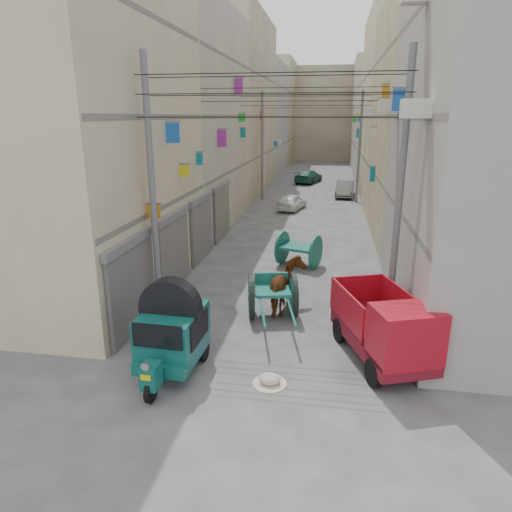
% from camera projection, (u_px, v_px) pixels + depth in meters
% --- Properties ---
extents(ground, '(140.00, 140.00, 0.00)m').
position_uv_depth(ground, '(227.00, 456.00, 8.71)').
color(ground, '#414143').
rests_on(ground, ground).
extents(building_row_left, '(8.00, 62.00, 14.00)m').
position_uv_depth(building_row_left, '(224.00, 113.00, 40.25)').
color(building_row_left, '#C2B593').
rests_on(building_row_left, ground).
extents(building_row_right, '(8.00, 62.00, 14.00)m').
position_uv_depth(building_row_right, '(412.00, 113.00, 37.74)').
color(building_row_right, gray).
rests_on(building_row_right, ground).
extents(end_cap_building, '(22.00, 10.00, 13.00)m').
position_uv_depth(end_cap_building, '(324.00, 114.00, 69.04)').
color(end_cap_building, '#B4AB8E').
rests_on(end_cap_building, ground).
extents(shutters_left, '(0.18, 14.40, 2.88)m').
position_uv_depth(shutters_left, '(190.00, 237.00, 18.67)').
color(shutters_left, '#4A4A4F').
rests_on(shutters_left, ground).
extents(signboards, '(8.22, 40.52, 5.67)m').
position_uv_depth(signboards, '(304.00, 164.00, 28.13)').
color(signboards, blue).
rests_on(signboards, ground).
extents(ac_units, '(0.70, 6.55, 3.35)m').
position_uv_depth(ac_units, '(404.00, 73.00, 13.18)').
color(ac_units, beige).
rests_on(ac_units, ground).
extents(utility_poles, '(7.40, 22.20, 8.00)m').
position_uv_depth(utility_poles, '(299.00, 161.00, 23.57)').
color(utility_poles, '#5F5F62').
rests_on(utility_poles, ground).
extents(overhead_cables, '(7.40, 22.52, 1.12)m').
position_uv_depth(overhead_cables, '(296.00, 104.00, 20.30)').
color(overhead_cables, black).
rests_on(overhead_cables, ground).
extents(auto_rickshaw, '(1.61, 2.71, 1.89)m').
position_uv_depth(auto_rickshaw, '(172.00, 331.00, 11.35)').
color(auto_rickshaw, black).
rests_on(auto_rickshaw, ground).
extents(tonga_cart, '(1.88, 3.41, 1.46)m').
position_uv_depth(tonga_cart, '(272.00, 295.00, 14.56)').
color(tonga_cart, black).
rests_on(tonga_cart, ground).
extents(mini_truck, '(2.67, 3.84, 1.98)m').
position_uv_depth(mini_truck, '(389.00, 334.00, 11.54)').
color(mini_truck, black).
rests_on(mini_truck, ground).
extents(second_cart, '(2.03, 1.91, 1.45)m').
position_uv_depth(second_cart, '(299.00, 249.00, 19.57)').
color(second_cart, '#155C4F').
rests_on(second_cart, ground).
extents(feed_sack, '(0.52, 0.42, 0.26)m').
position_uv_depth(feed_sack, '(270.00, 379.00, 11.04)').
color(feed_sack, beige).
rests_on(feed_sack, ground).
extents(horse, '(1.17, 2.13, 1.72)m').
position_uv_depth(horse, '(287.00, 287.00, 14.99)').
color(horse, brown).
rests_on(horse, ground).
extents(distant_car_white, '(2.09, 3.52, 1.12)m').
position_uv_depth(distant_car_white, '(292.00, 202.00, 31.51)').
color(distant_car_white, white).
rests_on(distant_car_white, ground).
extents(distant_car_grey, '(1.64, 4.03, 1.30)m').
position_uv_depth(distant_car_grey, '(345.00, 188.00, 36.74)').
color(distant_car_grey, slate).
rests_on(distant_car_grey, ground).
extents(distant_car_green, '(2.86, 4.66, 1.26)m').
position_uv_depth(distant_car_green, '(308.00, 176.00, 44.36)').
color(distant_car_green, '#1C5241').
rests_on(distant_car_green, ground).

